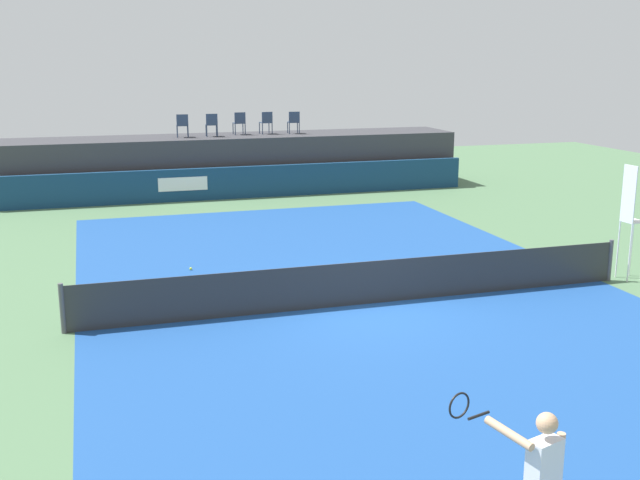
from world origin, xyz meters
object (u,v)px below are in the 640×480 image
spectator_chair_left (212,124)px  spectator_chair_far_right (294,121)px  spectator_chair_center (239,122)px  net_post_near (62,309)px  net_post_far (610,260)px  spectator_chair_right (266,122)px  tennis_ball (191,269)px  spectator_chair_far_left (182,125)px  umpire_chair (630,215)px

spectator_chair_left → spectator_chair_far_right: bearing=3.9°
spectator_chair_center → net_post_near: spectator_chair_center is taller
spectator_chair_far_right → net_post_far: (3.68, -15.26, -2.19)m
spectator_chair_right → spectator_chair_far_right: bearing=-9.3°
spectator_chair_center → spectator_chair_far_right: bearing=-6.0°
spectator_chair_center → tennis_ball: (-3.59, -11.64, -2.66)m
spectator_chair_right → spectator_chair_far_right: size_ratio=1.00×
spectator_chair_left → spectator_chair_center: (1.18, 0.46, 0.00)m
spectator_chair_center → tennis_ball: bearing=-107.2°
net_post_near → spectator_chair_right: bearing=63.7°
spectator_chair_far_left → net_post_near: spectator_chair_far_left is taller
spectator_chair_far_right → tennis_ball: (-5.76, -11.41, -2.66)m
spectator_chair_far_left → net_post_near: (-4.25, -15.05, -2.19)m
umpire_chair → spectator_chair_left: bearing=116.4°
spectator_chair_left → net_post_near: (-5.37, -15.03, -2.19)m
net_post_far → spectator_chair_left: bearing=115.1°
spectator_chair_center → tennis_ball: spectator_chair_center is taller
spectator_chair_left → net_post_near: bearing=-109.7°
net_post_far → tennis_ball: net_post_far is taller
spectator_chair_far_right → net_post_far: bearing=-76.5°
spectator_chair_left → net_post_far: (7.03, -15.03, -2.19)m
spectator_chair_center → net_post_near: size_ratio=0.89×
spectator_chair_far_left → spectator_chair_center: bearing=10.8°
spectator_chair_far_left → spectator_chair_left: size_ratio=1.00×
net_post_far → spectator_chair_far_right: bearing=103.5°
spectator_chair_far_left → umpire_chair: spectator_chair_far_left is taller
spectator_chair_left → tennis_ball: size_ratio=13.06×
spectator_chair_far_left → umpire_chair: 17.37m
net_post_near → net_post_far: same height
umpire_chair → net_post_near: size_ratio=2.76×
spectator_chair_far_left → net_post_far: size_ratio=0.89×
spectator_chair_far_left → spectator_chair_center: size_ratio=1.00×
spectator_chair_far_right → umpire_chair: 15.85m
net_post_far → tennis_ball: 10.20m
spectator_chair_center → umpire_chair: bearing=-67.9°
spectator_chair_center → net_post_far: 16.70m
net_post_near → spectator_chair_far_left: bearing=74.2°
spectator_chair_left → umpire_chair: bearing=-63.6°
spectator_chair_far_left → net_post_far: (8.15, -15.05, -2.19)m
spectator_chair_far_left → umpire_chair: (8.60, -15.05, -1.11)m
net_post_far → umpire_chair: bearing=-0.7°
spectator_chair_left → spectator_chair_center: same height
spectator_chair_far_left → tennis_ball: (-1.29, -11.20, -2.66)m
spectator_chair_left → spectator_chair_far_right: (3.35, 0.23, 0.00)m
spectator_chair_left → net_post_far: bearing=-64.9°
umpire_chair → tennis_ball: size_ratio=40.59×
spectator_chair_center → net_post_near: bearing=-112.9°
spectator_chair_right → umpire_chair: (5.22, -15.44, -1.11)m
umpire_chair → net_post_far: (-0.45, 0.01, -1.09)m
spectator_chair_right → spectator_chair_left: bearing=-169.8°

